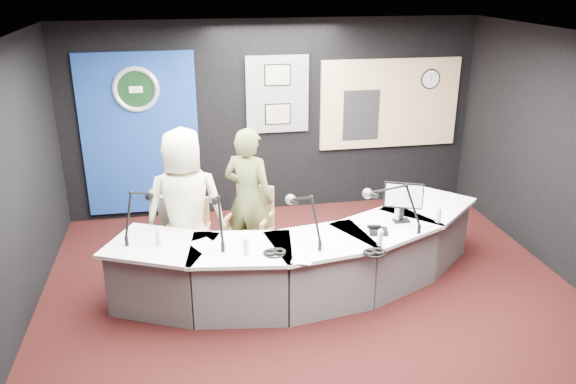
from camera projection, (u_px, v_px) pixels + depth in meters
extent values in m
plane|color=black|center=(320.00, 314.00, 6.13)|extent=(6.00, 6.00, 0.00)
cube|color=silver|center=(327.00, 44.00, 5.12)|extent=(6.00, 6.00, 0.02)
cube|color=black|center=(274.00, 118.00, 8.38)|extent=(6.00, 0.02, 2.80)
cube|color=navy|center=(140.00, 135.00, 8.08)|extent=(1.60, 0.05, 2.30)
torus|color=silver|center=(136.00, 89.00, 7.81)|extent=(0.63, 0.07, 0.63)
cylinder|color=black|center=(136.00, 89.00, 7.81)|extent=(0.48, 0.01, 0.48)
cube|color=slate|center=(277.00, 94.00, 8.23)|extent=(0.90, 0.04, 1.10)
cube|color=gray|center=(278.00, 75.00, 8.10)|extent=(0.34, 0.02, 0.27)
cube|color=gray|center=(278.00, 114.00, 8.30)|extent=(0.34, 0.02, 0.27)
cube|color=tan|center=(390.00, 104.00, 8.59)|extent=(2.12, 0.06, 1.32)
cube|color=tan|center=(390.00, 104.00, 8.58)|extent=(2.00, 0.02, 1.20)
cube|color=black|center=(361.00, 115.00, 8.54)|extent=(0.55, 0.02, 0.75)
cylinder|color=white|center=(431.00, 79.00, 8.54)|extent=(0.28, 0.01, 0.28)
cube|color=slate|center=(181.00, 223.00, 6.80)|extent=(0.51, 0.18, 0.70)
imported|color=beige|center=(185.00, 208.00, 6.48)|extent=(0.90, 0.59, 1.83)
imported|color=#525D30|center=(249.00, 198.00, 6.89)|extent=(0.76, 0.69, 1.73)
cube|color=black|center=(403.00, 195.00, 6.43)|extent=(0.43, 0.20, 0.31)
cube|color=black|center=(378.00, 231.00, 6.24)|extent=(0.22, 0.19, 0.05)
torus|color=black|center=(374.00, 252.00, 5.80)|extent=(0.24, 0.24, 0.04)
torus|color=black|center=(275.00, 252.00, 5.79)|extent=(0.24, 0.24, 0.04)
cube|color=white|center=(205.00, 245.00, 5.97)|extent=(0.34, 0.38, 0.00)
cube|color=white|center=(304.00, 257.00, 5.72)|extent=(0.30, 0.34, 0.00)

